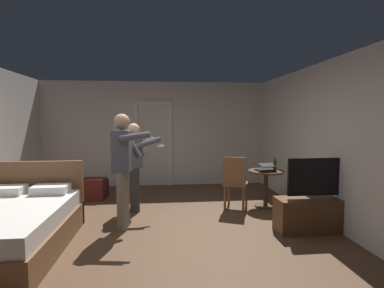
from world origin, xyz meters
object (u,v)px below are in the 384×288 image
at_px(wooden_chair, 235,181).
at_px(suitcase_dark, 97,186).
at_px(laptop, 266,168).
at_px(tv_flatscreen, 317,210).
at_px(side_table, 266,182).
at_px(suitcase_small, 94,189).
at_px(bed, 7,227).
at_px(bottle_on_table, 275,165).
at_px(person_blue_shirt, 123,163).
at_px(person_striped_shirt, 135,161).

distance_m(wooden_chair, suitcase_dark, 3.19).
bearing_deg(laptop, tv_flatscreen, -74.44).
bearing_deg(side_table, wooden_chair, -169.06).
xyz_separation_m(suitcase_dark, suitcase_small, (0.04, -0.49, 0.05)).
bearing_deg(suitcase_small, bed, -97.49).
xyz_separation_m(side_table, bottle_on_table, (0.14, -0.08, 0.33)).
distance_m(bottle_on_table, wooden_chair, 0.81).
xyz_separation_m(bed, suitcase_small, (0.56, 2.42, -0.08)).
xyz_separation_m(bottle_on_table, person_blue_shirt, (-2.70, -0.79, 0.20)).
bearing_deg(tv_flatscreen, laptop, 105.56).
bearing_deg(bed, person_blue_shirt, 25.51).
relative_size(wooden_chair, person_striped_shirt, 0.62).
bearing_deg(side_table, bottle_on_table, -29.74).
relative_size(tv_flatscreen, suitcase_small, 2.71).
bearing_deg(person_blue_shirt, suitcase_small, 114.93).
relative_size(bed, person_blue_shirt, 1.19).
distance_m(person_striped_shirt, suitcase_small, 1.43).
distance_m(bottle_on_table, person_striped_shirt, 2.61).
distance_m(person_blue_shirt, suitcase_small, 2.10).
relative_size(bed, side_table, 3.00).
bearing_deg(person_blue_shirt, bottle_on_table, 16.32).
height_order(tv_flatscreen, laptop, tv_flatscreen).
distance_m(bed, wooden_chair, 3.61).
height_order(tv_flatscreen, person_striped_shirt, person_striped_shirt).
distance_m(bed, person_blue_shirt, 1.69).
height_order(laptop, person_striped_shirt, person_striped_shirt).
bearing_deg(wooden_chair, person_striped_shirt, 175.16).
bearing_deg(person_striped_shirt, side_table, -0.78).
distance_m(bed, person_striped_shirt, 2.24).
bearing_deg(side_table, person_striped_shirt, 179.22).
bearing_deg(suitcase_dark, person_blue_shirt, -86.13).
relative_size(suitcase_dark, suitcase_small, 1.06).
bearing_deg(wooden_chair, suitcase_small, 159.79).
height_order(tv_flatscreen, side_table, tv_flatscreen).
bearing_deg(suitcase_dark, bottle_on_table, -39.33).
bearing_deg(bottle_on_table, person_blue_shirt, -163.68).
height_order(bed, laptop, bed).
xyz_separation_m(tv_flatscreen, bottle_on_table, (-0.19, 1.22, 0.50)).
bearing_deg(suitcase_small, side_table, -9.15).
distance_m(suitcase_dark, suitcase_small, 0.49).
height_order(person_blue_shirt, person_striped_shirt, person_blue_shirt).
height_order(laptop, wooden_chair, wooden_chair).
bearing_deg(tv_flatscreen, person_striped_shirt, 154.40).
xyz_separation_m(bottle_on_table, suitcase_small, (-3.52, 0.97, -0.59)).
bearing_deg(tv_flatscreen, suitcase_dark, 144.47).
relative_size(laptop, bottle_on_table, 1.47).
height_order(side_table, suitcase_small, side_table).
height_order(laptop, suitcase_dark, laptop).
bearing_deg(laptop, suitcase_small, 164.46).
distance_m(side_table, wooden_chair, 0.65).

